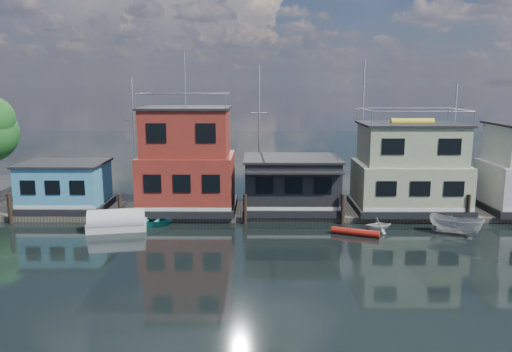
{
  "coord_description": "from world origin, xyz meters",
  "views": [
    {
      "loc": [
        -2.95,
        -25.57,
        10.03
      ],
      "look_at": [
        -3.23,
        12.0,
        3.0
      ],
      "focal_mm": 35.0,
      "sensor_mm": 36.0,
      "label": 1
    }
  ],
  "objects_px": {
    "red_kayak": "(355,232)",
    "motorboat": "(456,225)",
    "tarp_runabout": "(117,222)",
    "dinghy_teal": "(149,220)",
    "dinghy_white": "(378,224)",
    "houseboat_blue": "(65,186)",
    "houseboat_green": "(409,169)",
    "houseboat_red": "(187,162)",
    "houseboat_dark": "(291,184)"
  },
  "relations": [
    {
      "from": "houseboat_blue",
      "to": "tarp_runabout",
      "type": "height_order",
      "value": "houseboat_blue"
    },
    {
      "from": "houseboat_red",
      "to": "houseboat_green",
      "type": "height_order",
      "value": "houseboat_red"
    },
    {
      "from": "red_kayak",
      "to": "tarp_runabout",
      "type": "bearing_deg",
      "value": -161.9
    },
    {
      "from": "houseboat_blue",
      "to": "houseboat_dark",
      "type": "relative_size",
      "value": 0.86
    },
    {
      "from": "motorboat",
      "to": "dinghy_white",
      "type": "bearing_deg",
      "value": 116.89
    },
    {
      "from": "dinghy_teal",
      "to": "houseboat_red",
      "type": "bearing_deg",
      "value": -29.82
    },
    {
      "from": "dinghy_teal",
      "to": "dinghy_white",
      "type": "relative_size",
      "value": 1.8
    },
    {
      "from": "red_kayak",
      "to": "motorboat",
      "type": "bearing_deg",
      "value": 23.6
    },
    {
      "from": "tarp_runabout",
      "to": "dinghy_white",
      "type": "distance_m",
      "value": 17.96
    },
    {
      "from": "dinghy_teal",
      "to": "houseboat_dark",
      "type": "bearing_deg",
      "value": -66.44
    },
    {
      "from": "houseboat_blue",
      "to": "houseboat_red",
      "type": "bearing_deg",
      "value": 0.0
    },
    {
      "from": "houseboat_red",
      "to": "motorboat",
      "type": "relative_size",
      "value": 3.36
    },
    {
      "from": "dinghy_teal",
      "to": "dinghy_white",
      "type": "distance_m",
      "value": 16.08
    },
    {
      "from": "houseboat_green",
      "to": "dinghy_white",
      "type": "xyz_separation_m",
      "value": [
        -3.34,
        -4.64,
        -3.05
      ]
    },
    {
      "from": "houseboat_dark",
      "to": "houseboat_red",
      "type": "bearing_deg",
      "value": 179.86
    },
    {
      "from": "motorboat",
      "to": "dinghy_teal",
      "type": "relative_size",
      "value": 1.02
    },
    {
      "from": "houseboat_dark",
      "to": "dinghy_teal",
      "type": "height_order",
      "value": "houseboat_dark"
    },
    {
      "from": "red_kayak",
      "to": "tarp_runabout",
      "type": "xyz_separation_m",
      "value": [
        -16.25,
        1.02,
        0.37
      ]
    },
    {
      "from": "red_kayak",
      "to": "dinghy_white",
      "type": "xyz_separation_m",
      "value": [
        1.72,
        0.9,
        0.27
      ]
    },
    {
      "from": "houseboat_dark",
      "to": "dinghy_teal",
      "type": "bearing_deg",
      "value": -162.83
    },
    {
      "from": "houseboat_blue",
      "to": "houseboat_green",
      "type": "xyz_separation_m",
      "value": [
        26.5,
        0.0,
        1.34
      ]
    },
    {
      "from": "red_kayak",
      "to": "dinghy_teal",
      "type": "xyz_separation_m",
      "value": [
        -14.3,
        2.31,
        0.12
      ]
    },
    {
      "from": "houseboat_dark",
      "to": "red_kayak",
      "type": "bearing_deg",
      "value": -54.43
    },
    {
      "from": "houseboat_red",
      "to": "red_kayak",
      "type": "bearing_deg",
      "value": -24.86
    },
    {
      "from": "dinghy_teal",
      "to": "dinghy_white",
      "type": "bearing_deg",
      "value": -88.67
    },
    {
      "from": "dinghy_white",
      "to": "dinghy_teal",
      "type": "bearing_deg",
      "value": 74.83
    },
    {
      "from": "houseboat_green",
      "to": "red_kayak",
      "type": "bearing_deg",
      "value": -132.43
    },
    {
      "from": "motorboat",
      "to": "houseboat_dark",
      "type": "bearing_deg",
      "value": 98.16
    },
    {
      "from": "tarp_runabout",
      "to": "houseboat_red",
      "type": "bearing_deg",
      "value": 35.22
    },
    {
      "from": "houseboat_dark",
      "to": "dinghy_white",
      "type": "relative_size",
      "value": 3.86
    },
    {
      "from": "red_kayak",
      "to": "motorboat",
      "type": "xyz_separation_m",
      "value": [
        6.76,
        0.22,
        0.45
      ]
    },
    {
      "from": "houseboat_blue",
      "to": "dinghy_white",
      "type": "distance_m",
      "value": 23.68
    },
    {
      "from": "dinghy_white",
      "to": "houseboat_dark",
      "type": "bearing_deg",
      "value": 40.67
    },
    {
      "from": "houseboat_dark",
      "to": "red_kayak",
      "type": "height_order",
      "value": "houseboat_dark"
    },
    {
      "from": "motorboat",
      "to": "dinghy_teal",
      "type": "xyz_separation_m",
      "value": [
        -21.06,
        2.09,
        -0.32
      ]
    },
    {
      "from": "houseboat_red",
      "to": "dinghy_teal",
      "type": "relative_size",
      "value": 3.44
    },
    {
      "from": "houseboat_dark",
      "to": "houseboat_green",
      "type": "height_order",
      "value": "houseboat_green"
    },
    {
      "from": "houseboat_dark",
      "to": "red_kayak",
      "type": "xyz_separation_m",
      "value": [
        3.94,
        -5.51,
        -2.18
      ]
    },
    {
      "from": "houseboat_red",
      "to": "red_kayak",
      "type": "xyz_separation_m",
      "value": [
        11.94,
        -5.53,
        -3.87
      ]
    },
    {
      "from": "houseboat_green",
      "to": "dinghy_white",
      "type": "bearing_deg",
      "value": -125.77
    },
    {
      "from": "dinghy_white",
      "to": "houseboat_blue",
      "type": "bearing_deg",
      "value": 68.56
    },
    {
      "from": "red_kayak",
      "to": "dinghy_white",
      "type": "distance_m",
      "value": 1.95
    },
    {
      "from": "tarp_runabout",
      "to": "dinghy_teal",
      "type": "height_order",
      "value": "tarp_runabout"
    },
    {
      "from": "motorboat",
      "to": "tarp_runabout",
      "type": "bearing_deg",
      "value": 122.49
    },
    {
      "from": "red_kayak",
      "to": "houseboat_red",
      "type": "bearing_deg",
      "value": 176.83
    },
    {
      "from": "houseboat_blue",
      "to": "tarp_runabout",
      "type": "bearing_deg",
      "value": -40.98
    },
    {
      "from": "houseboat_green",
      "to": "tarp_runabout",
      "type": "xyz_separation_m",
      "value": [
        -21.31,
        -4.51,
        -2.95
      ]
    },
    {
      "from": "motorboat",
      "to": "dinghy_teal",
      "type": "height_order",
      "value": "motorboat"
    },
    {
      "from": "motorboat",
      "to": "houseboat_blue",
      "type": "bearing_deg",
      "value": 113.81
    },
    {
      "from": "houseboat_green",
      "to": "dinghy_teal",
      "type": "bearing_deg",
      "value": -170.55
    }
  ]
}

